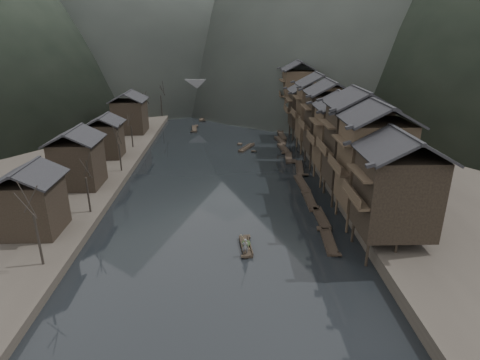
{
  "coord_description": "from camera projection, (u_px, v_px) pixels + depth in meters",
  "views": [
    {
      "loc": [
        0.8,
        -44.14,
        21.9
      ],
      "look_at": [
        2.23,
        7.39,
        2.5
      ],
      "focal_mm": 30.0,
      "sensor_mm": 36.0,
      "label": 1
    }
  ],
  "objects": [
    {
      "name": "water",
      "position": [
        223.0,
        221.0,
        48.99
      ],
      "size": [
        300.0,
        300.0,
        0.0
      ],
      "primitive_type": "plane",
      "color": "black",
      "rests_on": "ground"
    },
    {
      "name": "bare_trees",
      "position": [
        128.0,
        123.0,
        70.6
      ],
      "size": [
        3.78,
        73.35,
        7.56
      ],
      "color": "black",
      "rests_on": "left_bank"
    },
    {
      "name": "right_bank",
      "position": [
        386.0,
        133.0,
        87.01
      ],
      "size": [
        40.0,
        200.0,
        1.8
      ],
      "primitive_type": "cube",
      "color": "#2D2823",
      "rests_on": "ground"
    },
    {
      "name": "moored_sampans",
      "position": [
        289.0,
        153.0,
        75.13
      ],
      "size": [
        3.06,
        71.3,
        0.47
      ],
      "color": "black",
      "rests_on": "water"
    },
    {
      "name": "bamboo_pole",
      "position": [
        247.0,
        220.0,
        39.92
      ],
      "size": [
        1.44,
        2.57,
        3.75
      ],
      "primitive_type": "cylinder",
      "rotation": [
        0.65,
        0.0,
        -0.5
      ],
      "color": "#8C7A51",
      "rests_on": "boatman"
    },
    {
      "name": "hero_sampan",
      "position": [
        246.0,
        246.0,
        42.8
      ],
      "size": [
        1.35,
        4.7,
        0.43
      ],
      "color": "black",
      "rests_on": "water"
    },
    {
      "name": "cargo_heap",
      "position": [
        246.0,
        241.0,
        42.81
      ],
      "size": [
        1.02,
        1.34,
        0.61
      ],
      "primitive_type": "ellipsoid",
      "color": "black",
      "rests_on": "hero_sampan"
    },
    {
      "name": "midriver_boats",
      "position": [
        215.0,
        125.0,
        97.16
      ],
      "size": [
        14.1,
        46.5,
        0.45
      ],
      "color": "black",
      "rests_on": "water"
    },
    {
      "name": "stilt_houses",
      "position": [
        332.0,
        116.0,
        64.3
      ],
      "size": [
        9.0,
        67.6,
        15.35
      ],
      "color": "black",
      "rests_on": "ground"
    },
    {
      "name": "boatman",
      "position": [
        245.0,
        245.0,
        40.89
      ],
      "size": [
        0.67,
        0.46,
        1.79
      ],
      "primitive_type": "imported",
      "rotation": [
        0.0,
        0.0,
        3.1
      ],
      "color": "#4F4F51",
      "rests_on": "hero_sampan"
    },
    {
      "name": "left_bank",
      "position": [
        61.0,
        136.0,
        85.29
      ],
      "size": [
        40.0,
        200.0,
        1.2
      ],
      "primitive_type": "cube",
      "color": "#2D2823",
      "rests_on": "ground"
    },
    {
      "name": "stone_bridge",
      "position": [
        226.0,
        92.0,
        114.55
      ],
      "size": [
        40.0,
        6.0,
        9.0
      ],
      "color": "#4C4C4F",
      "rests_on": "ground"
    },
    {
      "name": "left_houses",
      "position": [
        99.0,
        136.0,
        65.28
      ],
      "size": [
        8.1,
        53.2,
        8.73
      ],
      "color": "black",
      "rests_on": "left_bank"
    }
  ]
}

